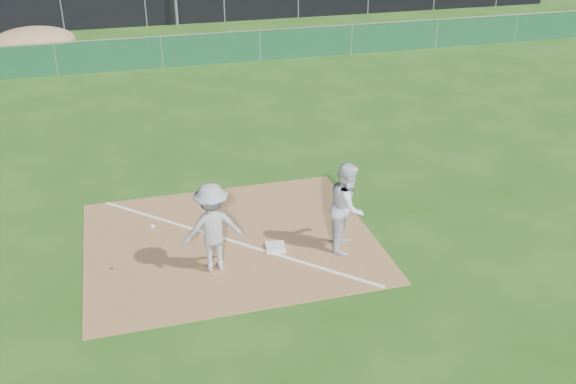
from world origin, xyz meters
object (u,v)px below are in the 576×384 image
object	(u,v)px
first_base	(275,247)
play_at_first	(212,228)
runner	(347,206)
car_left	(11,3)

from	to	relation	value
first_base	play_at_first	bearing A→B (deg)	-164.54
play_at_first	first_base	bearing A→B (deg)	15.46
first_base	runner	size ratio (longest dim) A/B	0.21
play_at_first	car_left	size ratio (longest dim) A/B	0.41
runner	car_left	bearing A→B (deg)	44.85
first_base	play_at_first	distance (m)	1.63
play_at_first	car_left	world-z (taller)	play_at_first
first_base	car_left	xyz separation A→B (m)	(-7.58, 26.78, 0.70)
first_base	runner	bearing A→B (deg)	-10.76
runner	car_left	distance (m)	28.52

